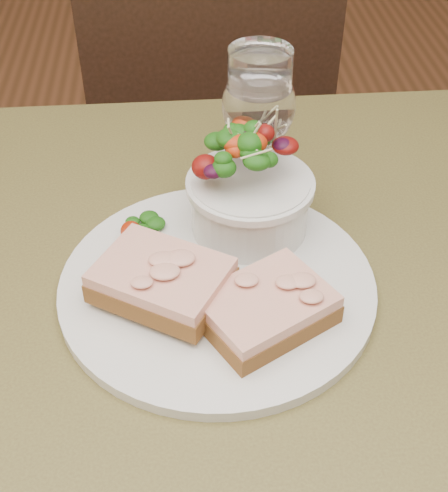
{
  "coord_description": "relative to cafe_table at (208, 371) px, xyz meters",
  "views": [
    {
      "loc": [
        -0.02,
        -0.46,
        1.23
      ],
      "look_at": [
        0.02,
        0.02,
        0.81
      ],
      "focal_mm": 50.0,
      "sensor_mm": 36.0,
      "label": 1
    }
  ],
  "objects": [
    {
      "name": "sandwich_back",
      "position": [
        -0.04,
        -0.0,
        0.14
      ],
      "size": [
        0.15,
        0.14,
        0.03
      ],
      "rotation": [
        0.0,
        0.0,
        -0.54
      ],
      "color": "#522E15",
      "rests_on": "dinner_plate"
    },
    {
      "name": "sandwich_front",
      "position": [
        0.05,
        -0.04,
        0.13
      ],
      "size": [
        0.14,
        0.13,
        0.03
      ],
      "rotation": [
        0.0,
        0.0,
        0.53
      ],
      "color": "#522E15",
      "rests_on": "dinner_plate"
    },
    {
      "name": "salad_bowl",
      "position": [
        0.05,
        0.1,
        0.17
      ],
      "size": [
        0.12,
        0.12,
        0.13
      ],
      "color": "silver",
      "rests_on": "dinner_plate"
    },
    {
      "name": "garnish",
      "position": [
        -0.06,
        0.1,
        0.12
      ],
      "size": [
        0.05,
        0.04,
        0.02
      ],
      "color": "#0A3409",
      "rests_on": "dinner_plate"
    },
    {
      "name": "ramekin",
      "position": [
        -0.06,
        0.01,
        0.13
      ],
      "size": [
        0.06,
        0.06,
        0.04
      ],
      "color": "beige",
      "rests_on": "dinner_plate"
    },
    {
      "name": "dinner_plate",
      "position": [
        0.01,
        0.02,
        0.11
      ],
      "size": [
        0.31,
        0.31,
        0.01
      ],
      "primitive_type": "cylinder",
      "color": "silver",
      "rests_on": "cafe_table"
    },
    {
      "name": "chair_far",
      "position": [
        0.04,
        0.75,
        -0.36
      ],
      "size": [
        0.44,
        0.44,
        0.9
      ],
      "rotation": [
        0.0,
        0.0,
        3.19
      ],
      "color": "black",
      "rests_on": "ground"
    },
    {
      "name": "wine_glass",
      "position": [
        0.06,
        0.15,
        0.22
      ],
      "size": [
        0.08,
        0.08,
        0.18
      ],
      "color": "white",
      "rests_on": "cafe_table"
    },
    {
      "name": "cafe_table",
      "position": [
        0.0,
        0.0,
        0.0
      ],
      "size": [
        0.8,
        0.8,
        0.75
      ],
      "color": "#483C1E",
      "rests_on": "ground"
    }
  ]
}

